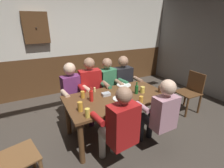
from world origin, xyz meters
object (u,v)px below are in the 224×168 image
person_3 (124,81)px  condiment_caddy (106,94)px  person_0 (73,92)px  chair_empty_near_left (8,159)px  person_2 (109,85)px  pint_glass_0 (83,95)px  plate_0 (120,99)px  person_1 (91,86)px  bottle_0 (137,89)px  pint_glass_5 (80,107)px  pint_glass_4 (141,99)px  pint_glass_3 (143,90)px  pint_glass_1 (160,89)px  bottle_1 (91,96)px  person_5 (160,113)px  pint_glass_2 (88,113)px  table_candle (95,90)px  plate_1 (124,85)px  chair_empty_near_right (191,91)px  dining_table (117,102)px  wall_dart_cabinet (36,28)px  person_4 (119,126)px

person_3 → condiment_caddy: person_3 is taller
person_0 → chair_empty_near_left: bearing=39.1°
person_2 → pint_glass_0: (-0.73, -0.46, 0.12)m
person_0 → person_2: size_ratio=1.00×
chair_empty_near_left → plate_0: (1.61, 0.27, 0.26)m
person_1 → bottle_0: (0.55, -0.75, 0.11)m
pint_glass_5 → chair_empty_near_left: bearing=-167.2°
person_0 → pint_glass_4: (0.79, -1.04, 0.11)m
condiment_caddy → pint_glass_3: bearing=-17.6°
pint_glass_1 → bottle_0: bearing=159.4°
person_1 → plate_0: size_ratio=5.25×
person_3 → bottle_1: person_3 is taller
person_5 → pint_glass_2: (-1.00, 0.30, 0.13)m
plate_0 → pint_glass_0: 0.62m
table_candle → plate_1: table_candle is taller
bottle_0 → bottle_1: bottle_1 is taller
person_3 → condiment_caddy: 0.92m
chair_empty_near_right → table_candle: (-2.07, 0.43, 0.29)m
person_5 → pint_glass_4: size_ratio=11.65×
person_0 → person_1: (0.37, 0.01, 0.03)m
dining_table → plate_1: size_ratio=6.15×
person_3 → wall_dart_cabinet: bearing=-43.0°
plate_1 → pint_glass_1: size_ratio=2.36×
person_4 → pint_glass_4: person_4 is taller
pint_glass_2 → pint_glass_1: bearing=6.4°
table_candle → pint_glass_5: (-0.43, -0.53, 0.03)m
person_3 → pint_glass_0: size_ratio=10.78×
person_3 → pint_glass_1: person_3 is taller
plate_0 → pint_glass_4: bearing=-48.1°
chair_empty_near_right → table_candle: size_ratio=11.00×
person_1 → person_4: size_ratio=1.02×
person_3 → bottle_0: bearing=75.9°
pint_glass_1 → pint_glass_2: size_ratio=0.93×
person_3 → table_candle: size_ratio=15.21×
person_4 → bottle_1: 0.74m
person_5 → chair_empty_near_right: (1.47, 0.60, -0.18)m
person_3 → pint_glass_3: 0.78m
person_0 → person_2: person_2 is taller
chair_empty_near_right → bottle_0: bearing=91.9°
person_1 → pint_glass_3: (0.67, -0.77, 0.09)m
pint_glass_0 → pint_glass_5: bearing=-113.0°
person_5 → person_1: bearing=111.9°
pint_glass_5 → pint_glass_1: bearing=-1.5°
pint_glass_0 → pint_glass_1: bearing=-18.8°
bottle_1 → pint_glass_3: size_ratio=2.07×
person_5 → condiment_caddy: bearing=122.3°
person_4 → condiment_caddy: bearing=70.2°
person_2 → chair_empty_near_right: bearing=145.8°
person_0 → person_2: 0.77m
plate_1 → person_0: bearing=162.1°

